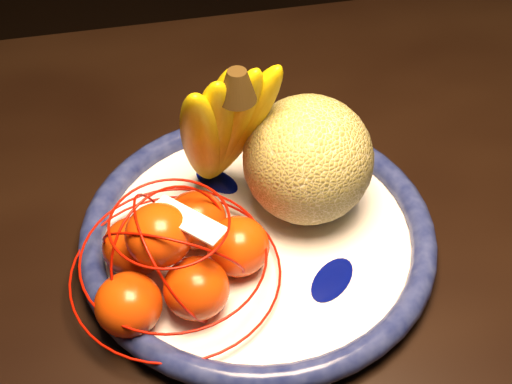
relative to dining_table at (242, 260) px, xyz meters
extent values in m
cube|color=black|center=(0.00, 0.00, 0.06)|extent=(1.43, 0.88, 0.04)
cylinder|color=white|center=(0.01, -0.04, 0.08)|extent=(0.35, 0.35, 0.01)
torus|color=#080F3C|center=(0.01, -0.04, 0.09)|extent=(0.38, 0.38, 0.03)
cylinder|color=white|center=(0.01, -0.04, 0.08)|extent=(0.17, 0.17, 0.01)
ellipsoid|color=#030856|center=(0.07, -0.11, 0.09)|extent=(0.13, 0.14, 0.00)
ellipsoid|color=#030856|center=(-0.02, 0.05, 0.09)|extent=(0.12, 0.13, 0.00)
ellipsoid|color=#030856|center=(-0.10, -0.04, 0.09)|extent=(0.12, 0.09, 0.00)
sphere|color=olive|center=(0.07, -0.01, 0.16)|extent=(0.14, 0.14, 0.14)
ellipsoid|color=yellow|center=(-0.04, 0.01, 0.19)|extent=(0.06, 0.13, 0.20)
ellipsoid|color=yellow|center=(-0.03, 0.02, 0.19)|extent=(0.05, 0.12, 0.21)
ellipsoid|color=yellow|center=(-0.02, 0.02, 0.19)|extent=(0.08, 0.11, 0.21)
ellipsoid|color=yellow|center=(-0.01, 0.02, 0.19)|extent=(0.10, 0.12, 0.21)
ellipsoid|color=yellow|center=(0.00, 0.03, 0.19)|extent=(0.12, 0.11, 0.20)
cone|color=black|center=(-0.02, 0.02, 0.29)|extent=(0.04, 0.04, 0.03)
ellipsoid|color=#EA3900|center=(-0.13, -0.13, 0.12)|extent=(0.06, 0.06, 0.06)
ellipsoid|color=#EA3900|center=(-0.06, -0.12, 0.12)|extent=(0.06, 0.06, 0.06)
ellipsoid|color=#EA3900|center=(-0.02, -0.08, 0.12)|extent=(0.06, 0.06, 0.06)
ellipsoid|color=#EA3900|center=(-0.12, -0.06, 0.12)|extent=(0.06, 0.06, 0.06)
ellipsoid|color=#EA3900|center=(-0.05, -0.03, 0.12)|extent=(0.06, 0.06, 0.06)
ellipsoid|color=#EA3900|center=(-0.09, -0.09, 0.16)|extent=(0.06, 0.06, 0.06)
torus|color=#A40A01|center=(-0.08, -0.08, 0.10)|extent=(0.26, 0.26, 0.00)
torus|color=#A40A01|center=(-0.08, -0.08, 0.13)|extent=(0.23, 0.23, 0.00)
torus|color=#A40A01|center=(-0.08, -0.08, 0.18)|extent=(0.14, 0.14, 0.00)
torus|color=#A40A01|center=(-0.08, -0.08, 0.12)|extent=(0.15, 0.13, 0.13)
torus|color=#A40A01|center=(-0.08, -0.08, 0.12)|extent=(0.08, 0.15, 0.13)
torus|color=#A40A01|center=(-0.08, -0.08, 0.12)|extent=(0.15, 0.11, 0.13)
cube|color=white|center=(-0.06, -0.09, 0.18)|extent=(0.07, 0.07, 0.01)
camera|label=1|loc=(-0.08, -0.53, 0.66)|focal=50.00mm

